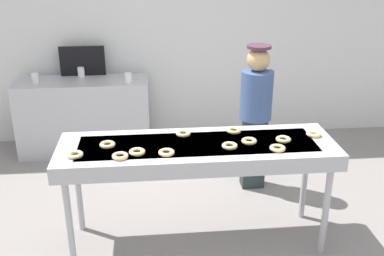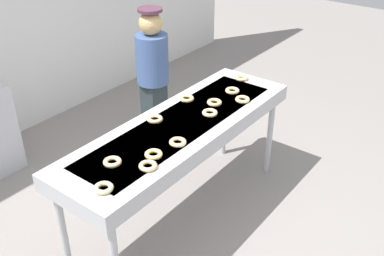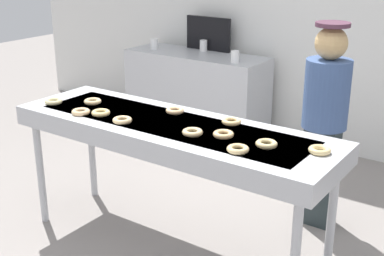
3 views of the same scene
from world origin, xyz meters
TOP-DOWN VIEW (x-y plane):
  - ground_plane at (0.00, 0.00)m, footprint 16.00×16.00m
  - fryer_conveyor at (0.00, 0.00)m, footprint 2.32×0.71m
  - plain_donut_0 at (-0.74, 0.02)m, footprint 0.17×0.17m
  - plain_donut_1 at (-0.10, 0.19)m, footprint 0.18×0.18m
  - plain_donut_2 at (0.25, -0.10)m, footprint 0.17×0.17m
  - plain_donut_3 at (0.63, -0.19)m, footprint 0.17×0.17m
  - plain_donut_4 at (0.73, -0.02)m, footprint 0.14×0.14m
  - plain_donut_5 at (-0.98, -0.15)m, footprint 0.14×0.14m
  - plain_donut_6 at (-0.50, -0.15)m, footprint 0.18×0.18m
  - plain_donut_7 at (1.02, 0.07)m, footprint 0.18×0.18m
  - plain_donut_8 at (0.35, 0.21)m, footprint 0.16×0.16m
  - plain_donut_9 at (0.43, -0.03)m, footprint 0.17×0.17m
  - plain_donut_10 at (-0.63, -0.21)m, footprint 0.16×0.16m
  - plain_donut_11 at (-0.27, -0.18)m, footprint 0.17×0.17m
  - worker_baker at (0.71, 0.95)m, footprint 0.33×0.33m
  - prep_counter at (-1.21, 2.06)m, footprint 1.62×0.58m
  - paper_cup_0 at (-1.74, 1.99)m, footprint 0.08×0.08m
  - paper_cup_1 at (-1.23, 2.24)m, footprint 0.08×0.08m
  - paper_cup_2 at (-0.63, 1.92)m, footprint 0.08×0.08m
  - menu_display at (-1.21, 2.30)m, footprint 0.56×0.04m

SIDE VIEW (x-z plane):
  - ground_plane at x=0.00m, z-range 0.00..0.00m
  - prep_counter at x=-1.21m, z-range 0.00..0.94m
  - fryer_conveyor at x=0.00m, z-range 0.40..1.36m
  - worker_baker at x=0.71m, z-range 0.11..1.68m
  - plain_donut_0 at x=-0.74m, z-range 0.96..0.99m
  - plain_donut_1 at x=-0.10m, z-range 0.96..0.99m
  - plain_donut_2 at x=0.25m, z-range 0.96..0.99m
  - plain_donut_3 at x=0.63m, z-range 0.96..0.99m
  - plain_donut_4 at x=0.73m, z-range 0.96..0.99m
  - plain_donut_5 at x=-0.98m, z-range 0.96..0.99m
  - plain_donut_6 at x=-0.50m, z-range 0.96..0.99m
  - plain_donut_7 at x=1.02m, z-range 0.96..0.99m
  - plain_donut_8 at x=0.35m, z-range 0.96..0.99m
  - plain_donut_9 at x=0.43m, z-range 0.96..0.99m
  - plain_donut_10 at x=-0.63m, z-range 0.96..0.99m
  - plain_donut_11 at x=-0.27m, z-range 0.96..0.99m
  - paper_cup_0 at x=-1.74m, z-range 0.94..1.06m
  - paper_cup_1 at x=-1.23m, z-range 0.94..1.06m
  - paper_cup_2 at x=-0.63m, z-range 0.94..1.06m
  - menu_display at x=-1.21m, z-range 0.94..1.31m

